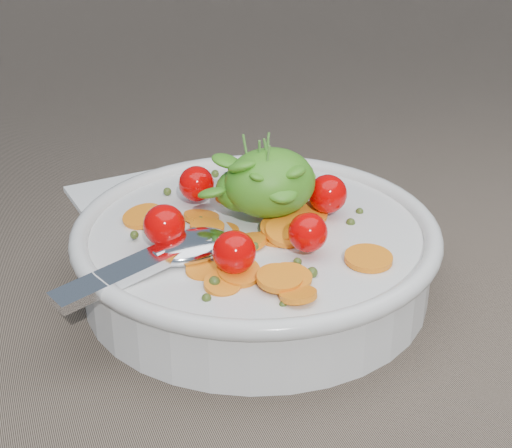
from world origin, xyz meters
name	(u,v)px	position (x,y,z in m)	size (l,w,h in m)	color
ground	(240,293)	(0.00, 0.00, 0.00)	(6.00, 6.00, 0.00)	#706050
bowl	(256,251)	(0.01, 0.00, 0.03)	(0.30, 0.28, 0.12)	silver
napkin	(151,199)	(-0.02, 0.18, 0.00)	(0.14, 0.12, 0.01)	white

